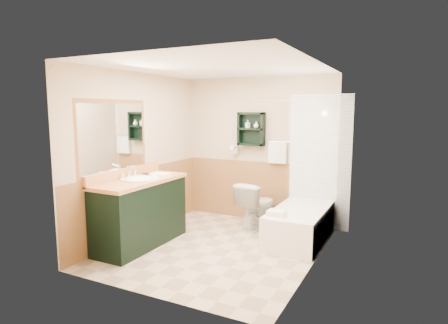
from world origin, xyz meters
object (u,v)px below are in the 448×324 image
(hair_dryer, at_px, (235,149))
(wall_shelf, at_px, (251,129))
(toilet, at_px, (257,206))
(soap_bottle_a, at_px, (248,126))
(vanity, at_px, (141,212))
(soap_bottle_b, at_px, (256,126))
(bathtub, at_px, (301,224))
(vanity_book, at_px, (141,168))

(hair_dryer, bearing_deg, wall_shelf, -4.76)
(toilet, xyz_separation_m, soap_bottle_a, (-0.32, 0.36, 1.23))
(vanity, bearing_deg, wall_shelf, 63.29)
(wall_shelf, relative_size, soap_bottle_b, 5.05)
(hair_dryer, relative_size, bathtub, 0.16)
(wall_shelf, height_order, toilet, wall_shelf)
(vanity, height_order, toilet, vanity)
(wall_shelf, height_order, vanity, wall_shelf)
(vanity, height_order, soap_bottle_b, soap_bottle_b)
(hair_dryer, relative_size, soap_bottle_a, 1.82)
(bathtub, bearing_deg, hair_dryer, 155.55)
(toilet, xyz_separation_m, vanity_book, (-1.32, -1.17, 0.67))
(soap_bottle_b, bearing_deg, toilet, -64.76)
(hair_dryer, bearing_deg, vanity, -108.26)
(wall_shelf, xyz_separation_m, bathtub, (1.03, -0.58, -1.32))
(soap_bottle_b, bearing_deg, vanity, -119.12)
(hair_dryer, distance_m, bathtub, 1.75)
(soap_bottle_b, bearing_deg, bathtub, -31.55)
(hair_dryer, relative_size, toilet, 0.32)
(wall_shelf, relative_size, vanity, 0.38)
(soap_bottle_a, bearing_deg, toilet, -48.15)
(vanity_book, bearing_deg, vanity, -86.17)
(vanity_book, bearing_deg, bathtub, -5.30)
(vanity_book, bearing_deg, soap_bottle_a, 26.87)
(vanity_book, distance_m, soap_bottle_a, 1.91)
(toilet, height_order, vanity_book, vanity_book)
(bathtub, bearing_deg, wall_shelf, 150.61)
(hair_dryer, xyz_separation_m, vanity_book, (-0.76, -1.56, -0.17))
(wall_shelf, bearing_deg, hair_dryer, 175.24)
(vanity_book, xyz_separation_m, soap_bottle_a, (1.00, 1.53, 0.56))
(bathtub, relative_size, toilet, 2.02)
(vanity, distance_m, toilet, 1.83)
(hair_dryer, relative_size, vanity_book, 1.13)
(vanity_book, height_order, soap_bottle_a, soap_bottle_a)
(bathtub, bearing_deg, toilet, 164.38)
(hair_dryer, xyz_separation_m, soap_bottle_a, (0.24, -0.03, 0.40))
(hair_dryer, distance_m, soap_bottle_a, 0.46)
(vanity, height_order, vanity_book, vanity_book)
(hair_dryer, height_order, bathtub, hair_dryer)
(toilet, xyz_separation_m, soap_bottle_b, (-0.17, 0.36, 1.24))
(vanity, bearing_deg, soap_bottle_b, 60.88)
(bathtub, distance_m, soap_bottle_b, 1.76)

